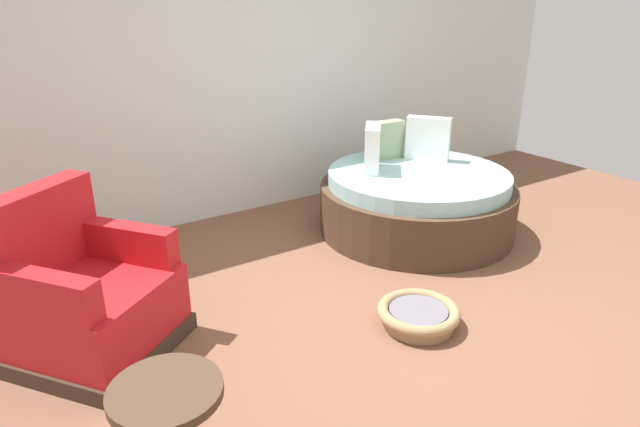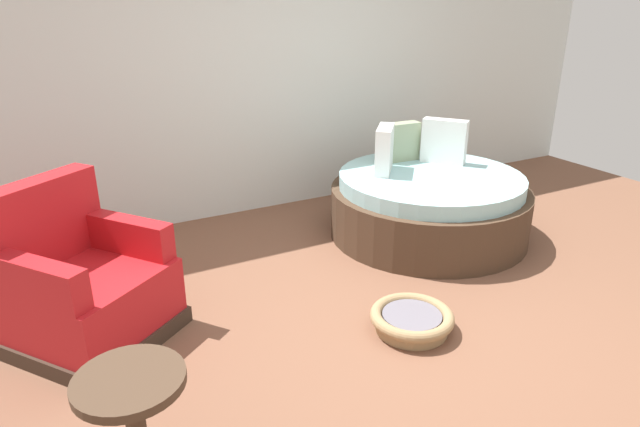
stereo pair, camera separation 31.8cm
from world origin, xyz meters
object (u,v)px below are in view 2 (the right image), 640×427
object	(u,v)px
red_armchair	(82,287)
pet_basket	(412,320)
side_table	(132,396)
round_daybed	(428,203)

from	to	relation	value
red_armchair	pet_basket	distance (m)	1.96
pet_basket	side_table	distance (m)	1.75
pet_basket	side_table	size ratio (longest dim) A/B	0.98
red_armchair	round_daybed	bearing A→B (deg)	5.53
red_armchair	side_table	size ratio (longest dim) A/B	2.15
round_daybed	pet_basket	xyz separation A→B (m)	(-1.01, -1.13, -0.20)
round_daybed	pet_basket	size ratio (longest dim) A/B	3.24
red_armchair	side_table	xyz separation A→B (m)	(0.07, -1.22, 0.10)
round_daybed	pet_basket	distance (m)	1.53
round_daybed	side_table	bearing A→B (deg)	-150.98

